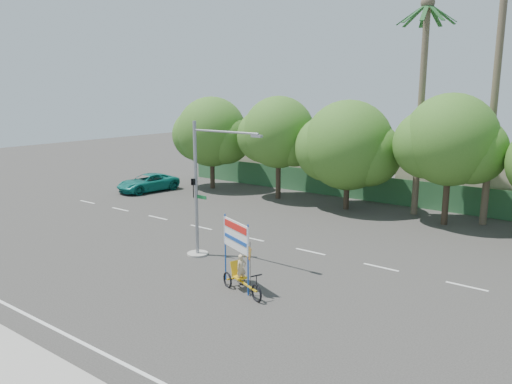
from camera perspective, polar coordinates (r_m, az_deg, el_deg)
The scene contains 14 objects.
ground at distance 22.33m, azimuth -9.16°, elevation -10.97°, with size 120.00×120.00×0.00m, color #33302D.
sidewalk_near at distance 18.48m, azimuth -26.93°, elevation -16.97°, with size 50.00×2.40×0.12m, color gray.
fence at distance 39.40m, azimuth 13.89°, elevation 0.28°, with size 38.00×0.08×2.00m, color #336B3D.
building_left at distance 47.75m, azimuth 5.04°, elevation 3.73°, with size 12.00×8.00×4.00m, color beige.
building_right at distance 41.30m, azimuth 26.70°, elevation 1.01°, with size 14.00×8.00×3.60m, color beige.
tree_far_left at distance 43.51m, azimuth -5.13°, elevation 6.62°, with size 7.14×6.00×7.96m.
tree_left at distance 39.14m, azimuth 2.54°, elevation 6.54°, with size 6.66×5.60×8.07m.
tree_center at distance 36.17m, azimuth 10.41°, elevation 5.00°, with size 7.62×6.40×7.85m.
tree_right at distance 33.56m, azimuth 21.23°, elevation 5.23°, with size 6.90×5.80×8.36m.
palm_tall at distance 34.42m, azimuth 25.97°, elevation 13.73°, with size 3.73×3.79×17.45m.
palm_short at distance 35.56m, azimuth 18.49°, elevation 11.59°, with size 3.73×3.79×14.45m.
traffic_signal at distance 25.62m, azimuth -6.38°, elevation -1.08°, with size 4.72×1.10×7.00m.
trike_billboard at distance 21.63m, azimuth -1.88°, elevation -7.98°, with size 2.99×1.46×3.14m.
pickup_truck at distance 43.50m, azimuth -12.26°, elevation 1.05°, with size 2.45×5.31×1.48m, color #11776C.
Camera 1 is at (15.04, -14.13, 8.52)m, focal length 35.00 mm.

